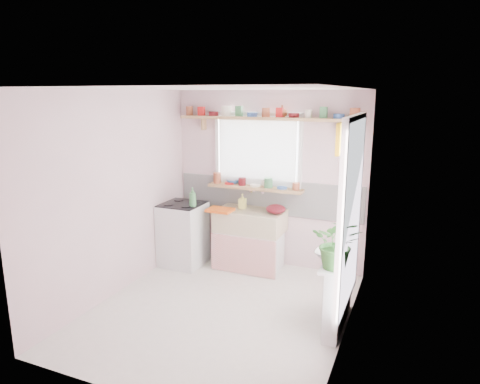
% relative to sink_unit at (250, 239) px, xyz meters
% --- Properties ---
extents(room, '(3.20, 3.20, 3.20)m').
position_rel_sink_unit_xyz_m(room, '(0.81, -0.43, 0.94)').
color(room, white).
rests_on(room, ground).
extents(sink_unit, '(0.95, 0.65, 1.11)m').
position_rel_sink_unit_xyz_m(sink_unit, '(0.00, 0.00, 0.00)').
color(sink_unit, white).
rests_on(sink_unit, ground).
extents(cooker, '(0.58, 0.58, 0.93)m').
position_rel_sink_unit_xyz_m(cooker, '(-0.95, -0.24, 0.03)').
color(cooker, white).
rests_on(cooker, ground).
extents(radiator_ledge, '(0.22, 0.95, 0.78)m').
position_rel_sink_unit_xyz_m(radiator_ledge, '(1.45, -1.09, -0.03)').
color(radiator_ledge, white).
rests_on(radiator_ledge, ground).
extents(windowsill, '(1.40, 0.22, 0.04)m').
position_rel_sink_unit_xyz_m(windowsill, '(-0.00, 0.19, 0.71)').
color(windowsill, tan).
rests_on(windowsill, room).
extents(pine_shelf, '(2.52, 0.24, 0.04)m').
position_rel_sink_unit_xyz_m(pine_shelf, '(0.15, 0.18, 1.69)').
color(pine_shelf, tan).
rests_on(pine_shelf, room).
extents(shelf_crockery, '(2.47, 0.11, 0.12)m').
position_rel_sink_unit_xyz_m(shelf_crockery, '(0.13, 0.18, 1.76)').
color(shelf_crockery, '#A55133').
rests_on(shelf_crockery, pine_shelf).
extents(sill_crockery, '(1.35, 0.11, 0.12)m').
position_rel_sink_unit_xyz_m(sill_crockery, '(-0.02, 0.19, 0.78)').
color(sill_crockery, '#A55133').
rests_on(sill_crockery, windowsill).
extents(dish_tray, '(0.36, 0.27, 0.04)m').
position_rel_sink_unit_xyz_m(dish_tray, '(-0.37, -0.19, 0.44)').
color(dish_tray, orange).
rests_on(dish_tray, sink_unit).
extents(colander, '(0.32, 0.32, 0.12)m').
position_rel_sink_unit_xyz_m(colander, '(0.37, 0.00, 0.48)').
color(colander, '#580F18').
rests_on(colander, sink_unit).
extents(jade_plant, '(0.49, 0.43, 0.52)m').
position_rel_sink_unit_xyz_m(jade_plant, '(1.46, -1.40, 0.60)').
color(jade_plant, '#2E6026').
rests_on(jade_plant, radiator_ledge).
extents(fruit_bowl, '(0.35, 0.35, 0.08)m').
position_rel_sink_unit_xyz_m(fruit_bowl, '(1.36, -1.15, 0.38)').
color(fruit_bowl, silver).
rests_on(fruit_bowl, radiator_ledge).
extents(herb_pot, '(0.13, 0.11, 0.21)m').
position_rel_sink_unit_xyz_m(herb_pot, '(1.48, -1.43, 0.45)').
color(herb_pot, '#276127').
rests_on(herb_pot, radiator_ledge).
extents(soap_bottle_sink, '(0.10, 0.10, 0.21)m').
position_rel_sink_unit_xyz_m(soap_bottle_sink, '(-0.15, 0.07, 0.52)').
color(soap_bottle_sink, '#E1DC64').
rests_on(soap_bottle_sink, sink_unit).
extents(sill_cup, '(0.16, 0.16, 0.09)m').
position_rel_sink_unit_xyz_m(sill_cup, '(0.14, 0.25, 0.77)').
color(sill_cup, white).
rests_on(sill_cup, windowsill).
extents(sill_bowl, '(0.23, 0.23, 0.06)m').
position_rel_sink_unit_xyz_m(sill_bowl, '(-0.37, 0.25, 0.76)').
color(sill_bowl, '#2D5992').
rests_on(sill_bowl, windowsill).
extents(shelf_vase, '(0.19, 0.19, 0.16)m').
position_rel_sink_unit_xyz_m(shelf_vase, '(0.36, 0.24, 1.79)').
color(shelf_vase, '#9E5330').
rests_on(shelf_vase, pine_shelf).
extents(cooker_bottle, '(0.14, 0.14, 0.27)m').
position_rel_sink_unit_xyz_m(cooker_bottle, '(-0.73, -0.33, 0.62)').
color(cooker_bottle, '#42844B').
rests_on(cooker_bottle, cooker).
extents(fruit, '(0.20, 0.14, 0.10)m').
position_rel_sink_unit_xyz_m(fruit, '(1.37, -1.15, 0.44)').
color(fruit, orange).
rests_on(fruit, fruit_bowl).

